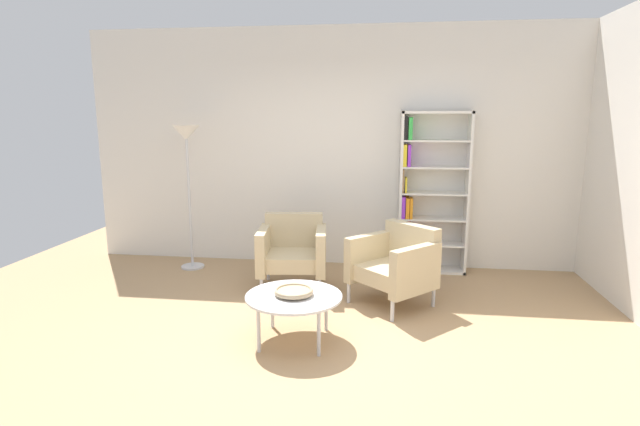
% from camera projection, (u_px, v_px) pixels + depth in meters
% --- Properties ---
extents(ground_plane, '(8.32, 8.32, 0.00)m').
position_uv_depth(ground_plane, '(316.00, 348.00, 4.07)').
color(ground_plane, tan).
extents(plaster_back_panel, '(6.40, 0.12, 2.90)m').
position_uv_depth(plaster_back_panel, '(344.00, 148.00, 6.18)').
color(plaster_back_panel, silver).
rests_on(plaster_back_panel, ground_plane).
extents(bookshelf_tall, '(0.80, 0.30, 1.90)m').
position_uv_depth(bookshelf_tall, '(427.00, 193.00, 5.94)').
color(bookshelf_tall, silver).
rests_on(bookshelf_tall, ground_plane).
extents(coffee_table_low, '(0.80, 0.80, 0.40)m').
position_uv_depth(coffee_table_low, '(294.00, 298.00, 4.13)').
color(coffee_table_low, silver).
rests_on(coffee_table_low, ground_plane).
extents(decorative_bowl, '(0.32, 0.32, 0.05)m').
position_uv_depth(decorative_bowl, '(294.00, 291.00, 4.11)').
color(decorative_bowl, tan).
rests_on(decorative_bowl, coffee_table_low).
extents(armchair_corner_red, '(0.95, 0.95, 0.78)m').
position_uv_depth(armchair_corner_red, '(396.00, 263.00, 4.96)').
color(armchair_corner_red, '#C6B289').
rests_on(armchair_corner_red, ground_plane).
extents(armchair_spare_guest, '(0.78, 0.73, 0.78)m').
position_uv_depth(armchair_spare_guest, '(293.00, 250.00, 5.45)').
color(armchair_spare_guest, '#C6B289').
rests_on(armchair_spare_guest, ground_plane).
extents(floor_lamp_torchiere, '(0.32, 0.32, 1.74)m').
position_uv_depth(floor_lamp_torchiere, '(187.00, 150.00, 5.94)').
color(floor_lamp_torchiere, silver).
rests_on(floor_lamp_torchiere, ground_plane).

